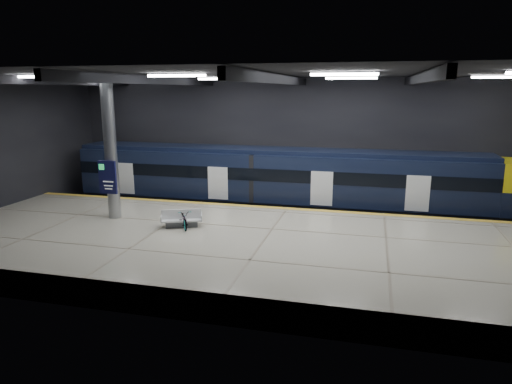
% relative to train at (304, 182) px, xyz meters
% --- Properties ---
extents(ground, '(30.00, 30.00, 0.00)m').
position_rel_train_xyz_m(ground, '(-0.46, -5.50, -2.06)').
color(ground, black).
rests_on(ground, ground).
extents(room_shell, '(30.10, 16.10, 8.05)m').
position_rel_train_xyz_m(room_shell, '(-0.47, -5.49, 3.66)').
color(room_shell, black).
rests_on(room_shell, ground).
extents(platform, '(30.00, 11.00, 1.10)m').
position_rel_train_xyz_m(platform, '(-0.46, -8.00, -1.51)').
color(platform, beige).
rests_on(platform, ground).
extents(safety_strip, '(30.00, 0.40, 0.01)m').
position_rel_train_xyz_m(safety_strip, '(-0.46, -2.75, -0.95)').
color(safety_strip, gold).
rests_on(safety_strip, platform).
extents(rails, '(30.00, 1.52, 0.16)m').
position_rel_train_xyz_m(rails, '(-0.46, 0.00, -1.98)').
color(rails, gray).
rests_on(rails, ground).
extents(train, '(29.40, 2.84, 3.79)m').
position_rel_train_xyz_m(train, '(0.00, 0.00, 0.00)').
color(train, black).
rests_on(train, ground).
extents(bench, '(2.03, 1.41, 0.83)m').
position_rel_train_xyz_m(bench, '(-4.60, -7.19, -0.67)').
color(bench, '#595B60').
rests_on(bench, platform).
extents(bicycle, '(1.36, 1.72, 0.87)m').
position_rel_train_xyz_m(bicycle, '(-4.44, -7.32, -0.52)').
color(bicycle, '#99999E').
rests_on(bicycle, platform).
extents(pannier_bag, '(0.32, 0.21, 0.35)m').
position_rel_train_xyz_m(pannier_bag, '(-5.04, -7.32, -0.78)').
color(pannier_bag, black).
rests_on(pannier_bag, platform).
extents(info_column, '(0.90, 0.78, 6.90)m').
position_rel_train_xyz_m(info_column, '(-8.46, -6.52, 2.40)').
color(info_column, '#9EA0A5').
rests_on(info_column, platform).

